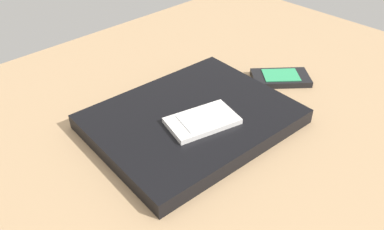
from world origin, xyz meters
TOP-DOWN VIEW (x-y plane):
  - desk_surface at (0.00, 0.00)cm, footprint 120.00×80.00cm
  - laptop_closed at (-2.23, 1.47)cm, footprint 31.67×25.48cm
  - cell_phone_on_laptop at (-1.51, 4.46)cm, footprint 11.65×8.61cm
  - cell_phone_on_desk at (-23.83, 2.94)cm, footprint 11.83×11.34cm

SIDE VIEW (x-z plane):
  - desk_surface at x=0.00cm, z-range 0.00..3.00cm
  - cell_phone_on_desk at x=-23.83cm, z-range 2.97..4.23cm
  - laptop_closed at x=-2.23cm, z-range 3.00..5.44cm
  - cell_phone_on_laptop at x=-1.51cm, z-range 5.41..6.37cm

